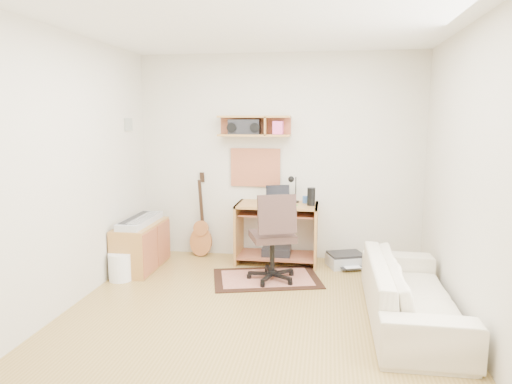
# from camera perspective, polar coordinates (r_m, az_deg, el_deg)

# --- Properties ---
(floor) EXTENTS (3.60, 4.00, 0.01)m
(floor) POSITION_cam_1_polar(r_m,az_deg,el_deg) (4.41, -0.15, -15.26)
(floor) COLOR #A38344
(floor) RESTS_ON ground
(ceiling) EXTENTS (3.60, 4.00, 0.01)m
(ceiling) POSITION_cam_1_polar(r_m,az_deg,el_deg) (4.09, -0.17, 20.27)
(ceiling) COLOR white
(ceiling) RESTS_ON ground
(back_wall) EXTENTS (3.60, 0.01, 2.60)m
(back_wall) POSITION_cam_1_polar(r_m,az_deg,el_deg) (6.03, 2.80, 4.20)
(back_wall) COLOR beige
(back_wall) RESTS_ON ground
(left_wall) EXTENTS (0.01, 4.00, 2.60)m
(left_wall) POSITION_cam_1_polar(r_m,az_deg,el_deg) (4.68, -22.59, 2.11)
(left_wall) COLOR beige
(left_wall) RESTS_ON ground
(right_wall) EXTENTS (0.01, 4.00, 2.60)m
(right_wall) POSITION_cam_1_polar(r_m,az_deg,el_deg) (4.17, 25.16, 1.18)
(right_wall) COLOR beige
(right_wall) RESTS_ON ground
(wall_shelf) EXTENTS (0.90, 0.25, 0.26)m
(wall_shelf) POSITION_cam_1_polar(r_m,az_deg,el_deg) (5.91, -0.22, 8.00)
(wall_shelf) COLOR #B37E3F
(wall_shelf) RESTS_ON back_wall
(cork_board) EXTENTS (0.64, 0.03, 0.49)m
(cork_board) POSITION_cam_1_polar(r_m,az_deg,el_deg) (6.05, -0.06, 3.00)
(cork_board) COLOR tan
(cork_board) RESTS_ON back_wall
(wall_photo) EXTENTS (0.02, 0.20, 0.15)m
(wall_photo) POSITION_cam_1_polar(r_m,az_deg,el_deg) (5.97, -15.19, 7.89)
(wall_photo) COLOR #4C8CBF
(wall_photo) RESTS_ON left_wall
(desk) EXTENTS (1.00, 0.55, 0.75)m
(desk) POSITION_cam_1_polar(r_m,az_deg,el_deg) (5.90, 2.54, -5.02)
(desk) COLOR #B37E3F
(desk) RESTS_ON floor
(laptop) EXTENTS (0.37, 0.37, 0.23)m
(laptop) POSITION_cam_1_polar(r_m,az_deg,el_deg) (5.78, 2.86, -0.37)
(laptop) COLOR silver
(laptop) RESTS_ON desk
(speaker) EXTENTS (0.10, 0.10, 0.22)m
(speaker) POSITION_cam_1_polar(r_m,az_deg,el_deg) (5.72, 6.70, -0.56)
(speaker) COLOR black
(speaker) RESTS_ON desk
(desk_lamp) EXTENTS (0.11, 0.11, 0.33)m
(desk_lamp) POSITION_cam_1_polar(r_m,az_deg,el_deg) (5.91, 4.83, 0.34)
(desk_lamp) COLOR black
(desk_lamp) RESTS_ON desk
(pencil_cup) EXTENTS (0.06, 0.06, 0.09)m
(pencil_cup) POSITION_cam_1_polar(r_m,az_deg,el_deg) (5.89, 5.95, -0.92)
(pencil_cup) COLOR #355EA0
(pencil_cup) RESTS_ON desk
(boombox) EXTENTS (0.39, 0.18, 0.20)m
(boombox) POSITION_cam_1_polar(r_m,az_deg,el_deg) (5.93, -1.41, 7.81)
(boombox) COLOR black
(boombox) RESTS_ON wall_shelf
(rug) EXTENTS (1.34, 1.06, 0.02)m
(rug) POSITION_cam_1_polar(r_m,az_deg,el_deg) (5.41, 1.29, -10.39)
(rug) COLOR #D0AB8B
(rug) RESTS_ON floor
(task_chair) EXTENTS (0.67, 0.67, 1.02)m
(task_chair) POSITION_cam_1_polar(r_m,az_deg,el_deg) (5.22, 1.98, -5.38)
(task_chair) COLOR #32221E
(task_chair) RESTS_ON floor
(cabinet) EXTENTS (0.40, 0.90, 0.55)m
(cabinet) POSITION_cam_1_polar(r_m,az_deg,el_deg) (5.86, -13.74, -6.38)
(cabinet) COLOR #B37E3F
(cabinet) RESTS_ON floor
(music_keyboard) EXTENTS (0.26, 0.85, 0.07)m
(music_keyboard) POSITION_cam_1_polar(r_m,az_deg,el_deg) (5.79, -13.86, -3.40)
(music_keyboard) COLOR #B2B5BA
(music_keyboard) RESTS_ON cabinet
(guitar) EXTENTS (0.30, 0.20, 1.10)m
(guitar) POSITION_cam_1_polar(r_m,az_deg,el_deg) (6.18, -6.74, -2.74)
(guitar) COLOR #B56C37
(guitar) RESTS_ON floor
(waste_basket) EXTENTS (0.28, 0.28, 0.31)m
(waste_basket) POSITION_cam_1_polar(r_m,az_deg,el_deg) (5.54, -16.11, -8.69)
(waste_basket) COLOR white
(waste_basket) RESTS_ON floor
(printer) EXTENTS (0.51, 0.45, 0.16)m
(printer) POSITION_cam_1_polar(r_m,az_deg,el_deg) (5.92, 10.79, -8.04)
(printer) COLOR #A5A8AA
(printer) RESTS_ON floor
(sofa) EXTENTS (0.54, 1.86, 0.73)m
(sofa) POSITION_cam_1_polar(r_m,az_deg,el_deg) (4.46, 18.33, -10.31)
(sofa) COLOR beige
(sofa) RESTS_ON floor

